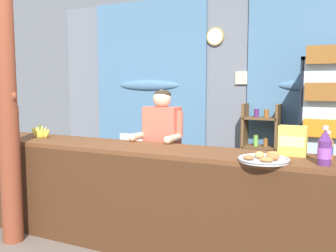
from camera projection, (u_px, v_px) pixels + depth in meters
The scene contains 13 objects.
ground_plane at pixel (177, 224), 4.20m from camera, with size 7.64×7.64×0.00m, color #665B51.
back_wall_curtained at pixel (225, 91), 5.52m from camera, with size 5.70×0.22×2.84m.
stall_counter at pixel (129, 186), 3.51m from camera, with size 3.94×0.59×0.97m.
timber_post at pixel (8, 112), 3.62m from camera, with size 0.22×0.20×2.68m.
drink_fridge at pixel (336, 124), 4.42m from camera, with size 0.77×0.76×1.97m.
bottle_shelf_rack at pixel (260, 150), 5.09m from camera, with size 0.48×0.28×1.29m.
plastic_lawn_chair at pixel (129, 162), 5.18m from camera, with size 0.44×0.44×0.86m.
shopkeeper at pixel (162, 142), 4.01m from camera, with size 0.48×0.42×1.49m.
soda_bottle_grape_soda at pixel (325, 149), 2.71m from camera, with size 0.10×0.10×0.29m.
soda_bottle_orange_soda at pixel (328, 147), 2.94m from camera, with size 0.08×0.08×0.22m.
snack_box_instant_noodle at pixel (293, 141), 3.08m from camera, with size 0.22×0.12×0.24m.
pastry_tray at pixel (264, 159), 2.85m from camera, with size 0.38×0.38×0.07m.
banana_bunch at pixel (40, 132), 4.12m from camera, with size 0.26×0.06×0.16m.
Camera 1 is at (1.68, -2.61, 1.55)m, focal length 40.45 mm.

